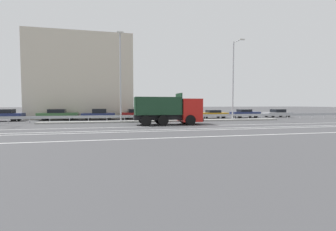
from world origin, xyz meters
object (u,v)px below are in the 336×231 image
object	(u,v)px
median_road_sign	(188,111)
parked_car_4	(171,114)
parked_car_7	(277,113)
street_lamp_2	(234,78)
dump_truck	(177,112)
parked_car_1	(58,115)
parked_car_2	(99,114)
parked_car_0	(5,115)
parked_car_5	(213,114)
parked_car_6	(245,113)
parked_car_3	(135,114)
street_lamp_1	(120,75)

from	to	relation	value
median_road_sign	parked_car_4	distance (m)	5.27
parked_car_7	street_lamp_2	bearing A→B (deg)	116.37
dump_truck	parked_car_1	world-z (taller)	dump_truck
parked_car_7	parked_car_2	bearing A→B (deg)	89.97
median_road_sign	parked_car_7	xyz separation A→B (m)	(17.22, 5.78, -0.62)
parked_car_2	median_road_sign	bearing A→B (deg)	-117.72
parked_car_0	parked_car_2	xyz separation A→B (m)	(11.20, 0.12, -0.01)
parked_car_5	parked_car_7	bearing A→B (deg)	-88.22
median_road_sign	parked_car_2	size ratio (longest dim) A/B	0.55
dump_truck	parked_car_6	distance (m)	16.12
median_road_sign	parked_car_4	size ratio (longest dim) A/B	0.52
median_road_sign	parked_car_0	size ratio (longest dim) A/B	0.58
parked_car_1	parked_car_3	bearing A→B (deg)	86.16
median_road_sign	street_lamp_2	world-z (taller)	street_lamp_2
parked_car_2	parked_car_4	distance (m)	10.06
dump_truck	parked_car_4	xyz separation A→B (m)	(1.49, 8.95, -0.63)
parked_car_6	parked_car_7	xyz separation A→B (m)	(6.27, 0.55, -0.02)
parked_car_0	parked_car_5	size ratio (longest dim) A/B	0.93
parked_car_5	street_lamp_1	bearing A→B (deg)	111.99
parked_car_4	parked_car_5	world-z (taller)	parked_car_4
street_lamp_1	parked_car_7	xyz separation A→B (m)	(25.30, 6.01, -4.77)
parked_car_2	parked_car_3	bearing A→B (deg)	-85.83
parked_car_3	parked_car_5	distance (m)	11.69
parked_car_0	parked_car_5	bearing A→B (deg)	-90.87
parked_car_2	parked_car_1	bearing A→B (deg)	83.47
street_lamp_1	parked_car_1	bearing A→B (deg)	144.20
parked_car_0	street_lamp_1	bearing A→B (deg)	-112.15
parked_car_4	parked_car_6	world-z (taller)	parked_car_4
parked_car_4	parked_car_5	distance (m)	6.50
parked_car_4	parked_car_7	world-z (taller)	parked_car_4
street_lamp_2	parked_car_1	bearing A→B (deg)	165.80
parked_car_1	parked_car_3	distance (m)	10.07
parked_car_4	parked_car_3	bearing A→B (deg)	-95.85
dump_truck	parked_car_5	distance (m)	12.17
parked_car_5	parked_car_7	distance (m)	11.63
parked_car_6	parked_car_7	size ratio (longest dim) A/B	0.99
street_lamp_2	parked_car_4	world-z (taller)	street_lamp_2
street_lamp_2	parked_car_0	xyz separation A→B (m)	(-28.23, 5.12, -4.76)
parked_car_5	parked_car_6	world-z (taller)	parked_car_6
parked_car_3	parked_car_5	world-z (taller)	parked_car_3
median_road_sign	street_lamp_1	distance (m)	9.08
dump_truck	parked_car_3	world-z (taller)	dump_truck
parked_car_1	parked_car_4	bearing A→B (deg)	83.57
parked_car_4	parked_car_5	xyz separation A→B (m)	(6.50, 0.20, -0.03)
street_lamp_2	parked_car_7	size ratio (longest dim) A/B	2.24
dump_truck	parked_car_6	bearing A→B (deg)	124.16
parked_car_4	parked_car_5	bearing A→B (deg)	92.49
parked_car_0	parked_car_1	xyz separation A→B (m)	(6.01, 0.50, -0.01)
parked_car_4	parked_car_7	xyz separation A→B (m)	(18.12, 0.62, -0.02)
street_lamp_1	street_lamp_2	xyz separation A→B (m)	(14.16, 0.20, 0.08)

